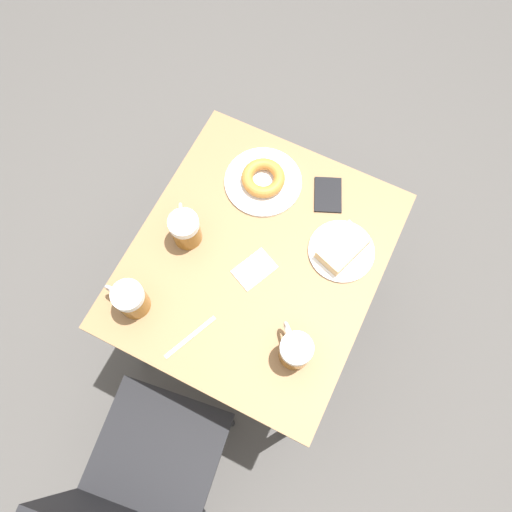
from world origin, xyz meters
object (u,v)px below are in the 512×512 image
Objects in this scene: beer_mug_right at (185,229)px; napkin_folded at (254,269)px; beer_mug_left at (295,350)px; beer_mug_center at (130,299)px; plate_with_cake at (342,249)px; fork at (190,337)px; passport_near_edge at (328,195)px; chair at (140,488)px; plate_with_donut at (263,180)px.

napkin_folded is at bearing 178.45° from beer_mug_right.
beer_mug_left is at bearing 140.10° from napkin_folded.
beer_mug_left is 0.89× the size of beer_mug_center.
beer_mug_center is (0.49, 0.43, 0.04)m from plate_with_cake.
fork is (-0.20, 0.01, -0.06)m from beer_mug_center.
passport_near_edge is at bearing -77.39° from beer_mug_left.
napkin_folded is (-0.03, -0.72, 0.20)m from chair.
plate_with_cake is at bearing 125.38° from passport_near_edge.
beer_mug_right reaches higher than plate_with_donut.
napkin_folded is 0.28m from fork.
beer_mug_left reaches higher than passport_near_edge.
beer_mug_center is at bearing -70.25° from chair.
plate_with_donut is 0.57m from beer_mug_left.
beer_mug_right is at bearing -22.40° from beer_mug_left.
beer_mug_center is at bearing 57.81° from passport_near_edge.
passport_near_edge is (-0.34, -0.33, -0.06)m from beer_mug_right.
chair is 0.58m from beer_mug_center.
beer_mug_center is at bearing 73.23° from plate_with_donut.
plate_with_donut is at bearing -106.77° from beer_mug_center.
passport_near_edge is at bearing -106.76° from napkin_folded.
chair is 0.80m from beer_mug_right.
plate_with_donut is 1.88× the size of beer_mug_center.
napkin_folded is (0.22, -0.18, -0.06)m from beer_mug_left.
plate_with_donut is 0.31m from beer_mug_right.
napkin_folded is at bearing -100.43° from chair.
napkin_folded is at bearing -136.55° from beer_mug_center.
beer_mug_center is 0.92× the size of napkin_folded.
beer_mug_right is 0.82× the size of napkin_folded.
beer_mug_right is at bearing 20.10° from plate_with_cake.
plate_with_cake is at bearing -113.45° from chair.
beer_mug_center reaches higher than plate_with_donut.
plate_with_cake is 1.19× the size of fork.
beer_mug_right reaches higher than plate_with_cake.
beer_mug_right is (0.46, -0.19, 0.00)m from beer_mug_left.
beer_mug_right is 0.25m from napkin_folded.
beer_mug_right is at bearing -1.55° from napkin_folded.
beer_mug_left is at bearing 90.02° from plate_with_cake.
plate_with_donut is 2.12× the size of beer_mug_left.
beer_mug_left is 0.29m from napkin_folded.
chair is at bearing 105.88° from beer_mug_right.
plate_with_donut is at bearing -68.99° from napkin_folded.
plate_with_donut is at bearing 13.63° from passport_near_edge.
chair reaches higher than beer_mug_right.
beer_mug_center is at bearing -3.83° from fork.
fork is at bearing 17.21° from beer_mug_left.
plate_with_cake is 0.28m from napkin_folded.
chair is 6.37× the size of beer_mug_center.
beer_mug_center is (0.49, 0.08, 0.00)m from beer_mug_left.
chair is at bearing 74.42° from plate_with_cake.
beer_mug_left is 0.50m from beer_mug_center.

